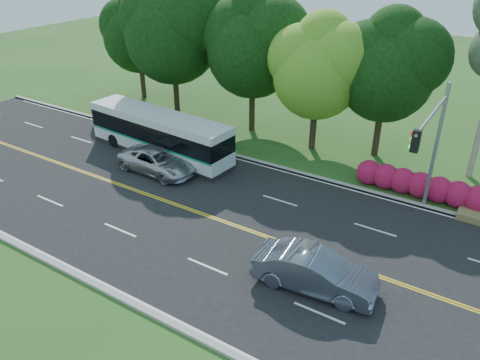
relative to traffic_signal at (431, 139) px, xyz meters
The scene contains 12 objects.
ground 9.65m from the traffic_signal, 140.23° to the right, with size 120.00×120.00×0.00m, color #26501A.
road 9.65m from the traffic_signal, 140.23° to the right, with size 60.00×14.00×0.02m, color black.
curb_north 8.15m from the traffic_signal, 164.96° to the left, with size 60.00×0.30×0.15m, color #9F9C90.
curb_south 14.86m from the traffic_signal, 117.35° to the right, with size 60.00×0.30×0.15m, color #9F9C90.
grass_verge 8.74m from the traffic_signal, 151.03° to the left, with size 60.00×4.00×0.10m, color #26501A.
lane_markings 9.71m from the traffic_signal, 140.63° to the right, with size 57.60×13.82×0.00m.
tree_row 13.61m from the traffic_signal, 150.00° to the left, with size 44.70×9.10×13.84m.
bougainvillea_hedge 4.86m from the traffic_signal, 75.94° to the left, with size 9.50×2.25×1.50m.
traffic_signal is the anchor object (origin of this frame).
transit_bus 17.20m from the traffic_signal, behind, with size 11.22×3.26×2.90m.
sedan 8.82m from the traffic_signal, 107.00° to the right, with size 1.82×5.23×1.72m, color slate.
suv 15.97m from the traffic_signal, 169.56° to the right, with size 2.44×5.28×1.47m, color silver.
Camera 1 is at (9.82, -17.00, 13.43)m, focal length 35.00 mm.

